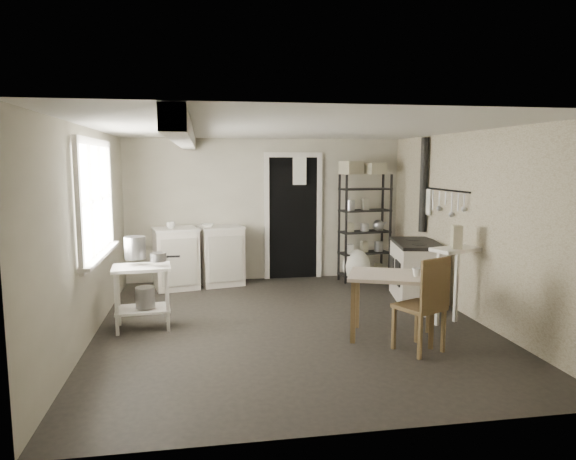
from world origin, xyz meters
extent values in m
plane|color=black|center=(0.00, 0.00, 0.00)|extent=(5.00, 5.00, 0.00)
plane|color=beige|center=(0.00, 0.00, 2.30)|extent=(5.00, 5.00, 0.00)
cube|color=#B9B29D|center=(0.00, 2.50, 1.15)|extent=(4.50, 0.02, 2.30)
cube|color=#B9B29D|center=(0.00, -2.50, 1.15)|extent=(4.50, 0.02, 2.30)
cube|color=#B9B29D|center=(-2.25, 0.00, 1.15)|extent=(0.02, 5.00, 2.30)
cube|color=#B9B29D|center=(2.25, 0.00, 1.15)|extent=(0.02, 5.00, 2.30)
cylinder|color=#A7A7A9|center=(-1.81, 0.25, 0.94)|extent=(0.28, 0.28, 0.26)
cylinder|color=#A7A7A9|center=(-1.53, 0.10, 0.85)|extent=(0.20, 0.20, 0.10)
cylinder|color=#A7A7A9|center=(-1.69, 0.10, 0.39)|extent=(0.28, 0.28, 0.24)
imported|color=silver|center=(-0.95, 2.13, 0.95)|extent=(0.30, 0.30, 0.06)
imported|color=silver|center=(-1.50, 2.01, 0.97)|extent=(0.17, 0.17, 0.10)
imported|color=silver|center=(1.31, 2.12, 1.37)|extent=(0.11, 0.11, 0.20)
cube|color=#BEB999|center=(1.33, 2.15, 2.01)|extent=(0.38, 0.36, 0.21)
cube|color=#BEB999|center=(1.74, 2.13, 1.99)|extent=(0.31, 0.30, 0.18)
cube|color=#BEB999|center=(1.93, -0.24, 1.01)|extent=(0.16, 0.20, 0.27)
imported|color=silver|center=(1.21, -0.76, 0.80)|extent=(0.11, 0.11, 0.09)
ellipsoid|color=white|center=(1.40, 1.98, 0.24)|extent=(0.45, 0.38, 0.53)
cylinder|color=silver|center=(1.73, 0.06, 0.08)|extent=(0.16, 0.16, 0.15)
camera|label=1|loc=(-1.03, -5.82, 1.92)|focal=32.00mm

